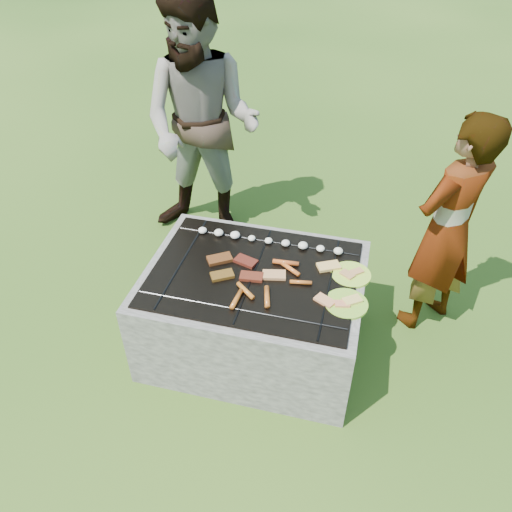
% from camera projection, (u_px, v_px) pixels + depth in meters
% --- Properties ---
extents(lawn, '(60.00, 60.00, 0.00)m').
position_uv_depth(lawn, '(254.00, 342.00, 3.34)').
color(lawn, '#204310').
rests_on(lawn, ground).
extents(fire_pit, '(1.30, 1.00, 0.62)m').
position_uv_depth(fire_pit, '(254.00, 312.00, 3.17)').
color(fire_pit, gray).
rests_on(fire_pit, ground).
extents(mushrooms, '(0.95, 0.06, 0.04)m').
position_uv_depth(mushrooms, '(267.00, 240.00, 3.18)').
color(mushrooms, white).
rests_on(mushrooms, fire_pit).
extents(pork_slabs, '(0.39, 0.28, 0.02)m').
position_uv_depth(pork_slabs, '(234.00, 267.00, 2.98)').
color(pork_slabs, brown).
rests_on(pork_slabs, fire_pit).
extents(sausages, '(0.42, 0.48, 0.03)m').
position_uv_depth(sausages, '(269.00, 283.00, 2.86)').
color(sausages, red).
rests_on(sausages, fire_pit).
extents(bread_on_grate, '(0.46, 0.42, 0.02)m').
position_uv_depth(bread_on_grate, '(306.00, 277.00, 2.92)').
color(bread_on_grate, '#D3BA6C').
rests_on(bread_on_grate, fire_pit).
extents(plate_far, '(0.30, 0.30, 0.03)m').
position_uv_depth(plate_far, '(351.00, 274.00, 2.95)').
color(plate_far, '#D6F139').
rests_on(plate_far, fire_pit).
extents(plate_near, '(0.31, 0.31, 0.03)m').
position_uv_depth(plate_near, '(346.00, 303.00, 2.76)').
color(plate_near, gold).
rests_on(plate_near, fire_pit).
extents(cook, '(0.64, 0.65, 1.51)m').
position_uv_depth(cook, '(447.00, 229.00, 3.06)').
color(cook, '#A19886').
rests_on(cook, ground).
extents(bystander, '(0.97, 0.78, 1.93)m').
position_uv_depth(bystander, '(202.00, 125.00, 3.75)').
color(bystander, gray).
rests_on(bystander, ground).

